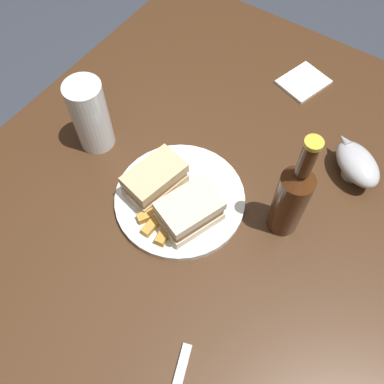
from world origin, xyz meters
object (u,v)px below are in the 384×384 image
at_px(plate, 180,199).
at_px(cider_bottle, 292,197).
at_px(gravy_boat, 357,164).
at_px(napkin, 303,82).
at_px(sandwich_half_left, 155,180).
at_px(sandwich_half_right, 190,211).
at_px(pint_glass, 91,119).

height_order(plate, cider_bottle, cider_bottle).
bearing_deg(gravy_boat, napkin, -131.59).
xyz_separation_m(plate, sandwich_half_left, (0.01, -0.05, 0.04)).
xyz_separation_m(plate, sandwich_half_right, (0.03, 0.04, 0.04)).
bearing_deg(pint_glass, plate, 84.71).
bearing_deg(cider_bottle, pint_glass, -83.35).
distance_m(sandwich_half_right, pint_glass, 0.29).
distance_m(pint_glass, napkin, 0.52).
xyz_separation_m(pint_glass, cider_bottle, (-0.05, 0.44, 0.03)).
relative_size(sandwich_half_right, napkin, 1.22).
xyz_separation_m(sandwich_half_left, pint_glass, (-0.03, -0.19, 0.03)).
bearing_deg(gravy_boat, plate, -45.41).
bearing_deg(sandwich_half_left, sandwich_half_right, 78.22).
xyz_separation_m(plate, cider_bottle, (-0.07, 0.20, 0.09)).
bearing_deg(sandwich_half_right, napkin, 178.33).
xyz_separation_m(pint_glass, gravy_boat, (-0.24, 0.50, -0.03)).
bearing_deg(cider_bottle, plate, -69.51).
xyz_separation_m(sandwich_half_right, gravy_boat, (-0.29, 0.22, -0.01)).
relative_size(sandwich_half_left, gravy_boat, 0.95).
bearing_deg(napkin, gravy_boat, 48.41).
height_order(sandwich_half_right, napkin, sandwich_half_right).
xyz_separation_m(cider_bottle, napkin, (-0.37, -0.14, -0.10)).
height_order(pint_glass, napkin, pint_glass).
bearing_deg(sandwich_half_right, sandwich_half_left, -101.78).
bearing_deg(pint_glass, napkin, 144.47).
distance_m(gravy_boat, cider_bottle, 0.21).
relative_size(cider_bottle, napkin, 2.41).
relative_size(pint_glass, napkin, 1.53).
bearing_deg(napkin, pint_glass, -35.53).
distance_m(plate, sandwich_half_right, 0.07).
relative_size(gravy_boat, napkin, 1.25).
bearing_deg(napkin, sandwich_half_right, -1.67).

